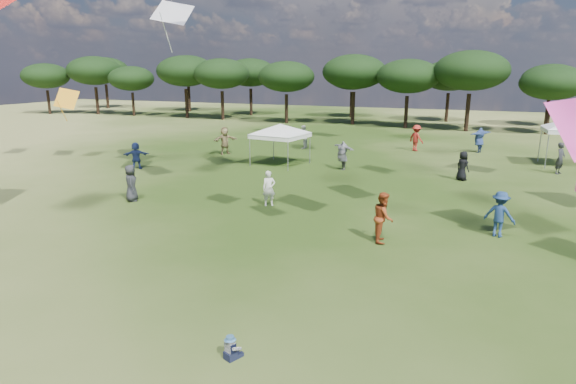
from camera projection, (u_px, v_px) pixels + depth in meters
name	position (u px, v px, depth m)	size (l,w,h in m)	color
tree_line	(463.00, 73.00, 48.34)	(108.78, 17.63, 7.77)	black
tent_left	(280.00, 126.00, 29.60)	(5.81, 5.81, 2.86)	gray
tent_right	(570.00, 121.00, 29.09)	(5.39, 5.39, 3.23)	gray
toddler	(231.00, 349.00, 9.93)	(0.40, 0.43, 0.53)	black
festival_crowd	(376.00, 156.00, 28.35)	(29.73, 22.52, 1.93)	navy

